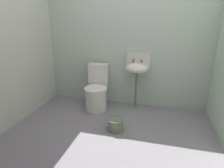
# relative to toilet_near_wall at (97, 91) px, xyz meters

# --- Properties ---
(ground_plane) EXTENTS (3.37, 2.98, 0.08)m
(ground_plane) POSITION_rel_toilet_near_wall_xyz_m (0.45, -0.94, -0.36)
(ground_plane) COLOR slate
(wall_back) EXTENTS (3.37, 0.10, 2.27)m
(wall_back) POSITION_rel_toilet_near_wall_xyz_m (0.45, 0.40, 0.81)
(wall_back) COLOR #B3BDB0
(wall_back) RESTS_ON ground
(wall_left) EXTENTS (0.10, 2.78, 2.27)m
(wall_left) POSITION_rel_toilet_near_wall_xyz_m (-1.09, -0.84, 0.81)
(wall_left) COLOR #B8B8AC
(wall_left) RESTS_ON ground
(toilet_near_wall) EXTENTS (0.45, 0.63, 0.78)m
(toilet_near_wall) POSITION_rel_toilet_near_wall_xyz_m (0.00, 0.00, 0.00)
(toilet_near_wall) COLOR silver
(toilet_near_wall) RESTS_ON ground
(sink) EXTENTS (0.42, 0.35, 0.99)m
(sink) POSITION_rel_toilet_near_wall_xyz_m (0.68, 0.19, 0.43)
(sink) COLOR #5C6A50
(sink) RESTS_ON ground
(bucket) EXTENTS (0.25, 0.25, 0.18)m
(bucket) POSITION_rel_toilet_near_wall_xyz_m (0.51, -0.65, -0.23)
(bucket) COLOR #5C6A50
(bucket) RESTS_ON ground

